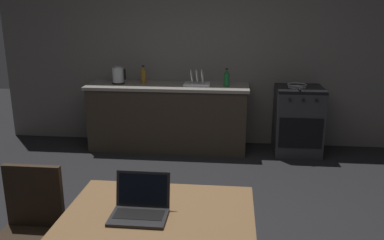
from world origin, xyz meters
The scene contains 12 objects.
ground_plane centered at (0.00, 0.00, 0.00)m, with size 12.00×12.00×0.00m, color black.
back_wall centered at (0.30, 2.59, 1.38)m, with size 6.40×0.10×2.76m, color slate.
kitchen_counter centered at (-0.48, 2.24, 0.44)m, with size 2.16×0.64×0.88m.
stove_oven centered at (1.26, 2.24, 0.44)m, with size 0.60×0.62×0.88m.
dining_table centered at (-0.01, -0.96, 0.65)m, with size 1.10×0.90×0.72m.
chair centered at (-0.86, -0.84, 0.53)m, with size 0.40×0.40×0.91m.
laptop centered at (-0.11, -0.95, 0.77)m, with size 0.32×0.27×0.22m.
electric_kettle centered at (-1.15, 2.24, 1.00)m, with size 0.18×0.16×0.24m.
bottle centered at (0.31, 2.19, 1.00)m, with size 0.08×0.08×0.24m.
frying_pan centered at (1.21, 2.21, 0.91)m, with size 0.25×0.42×0.05m.
dish_rack centered at (-0.08, 2.24, 0.93)m, with size 0.34×0.26×0.21m.
bottle_b centered at (-0.82, 2.32, 1.00)m, with size 0.08×0.08×0.24m.
Camera 1 is at (0.40, -2.98, 1.86)m, focal length 37.47 mm.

